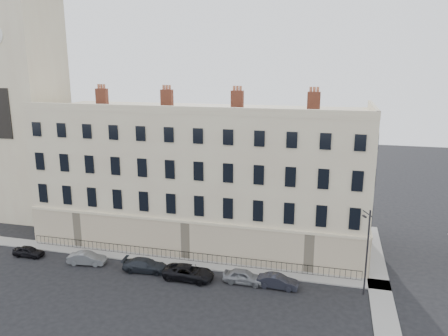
{
  "coord_description": "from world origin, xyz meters",
  "views": [
    {
      "loc": [
        8.26,
        -33.71,
        19.82
      ],
      "look_at": [
        -2.95,
        10.0,
        8.97
      ],
      "focal_mm": 35.0,
      "sensor_mm": 36.0,
      "label": 1
    }
  ],
  "objects": [
    {
      "name": "railings",
      "position": [
        -6.0,
        5.4,
        0.55
      ],
      "size": [
        35.0,
        0.04,
        0.96
      ],
      "color": "black",
      "rests_on": "ground"
    },
    {
      "name": "car_e",
      "position": [
        0.89,
        2.39,
        0.65
      ],
      "size": [
        3.87,
        1.62,
        1.31
      ],
      "primitive_type": "imported",
      "rotation": [
        0.0,
        0.0,
        1.55
      ],
      "color": "slate",
      "rests_on": "ground"
    },
    {
      "name": "car_d",
      "position": [
        -4.29,
        1.84,
        0.67
      ],
      "size": [
        4.89,
        2.35,
        1.34
      ],
      "primitive_type": "imported",
      "rotation": [
        0.0,
        0.0,
        1.55
      ],
      "color": "black",
      "rests_on": "ground"
    },
    {
      "name": "car_c",
      "position": [
        -8.91,
        2.29,
        0.64
      ],
      "size": [
        4.56,
        2.17,
        1.28
      ],
      "primitive_type": "imported",
      "rotation": [
        0.0,
        0.0,
        1.66
      ],
      "color": "#20242B",
      "rests_on": "ground"
    },
    {
      "name": "car_f",
      "position": [
        4.05,
        2.31,
        0.61
      ],
      "size": [
        3.77,
        1.45,
        1.23
      ],
      "primitive_type": "imported",
      "rotation": [
        0.0,
        0.0,
        1.53
      ],
      "color": "black",
      "rests_on": "ground"
    },
    {
      "name": "pavement_east_return",
      "position": [
        13.0,
        8.0,
        0.06
      ],
      "size": [
        2.0,
        24.0,
        0.12
      ],
      "primitive_type": "cube",
      "color": "gray",
      "rests_on": "ground"
    },
    {
      "name": "pavement_terrace",
      "position": [
        -10.0,
        5.0,
        0.06
      ],
      "size": [
        48.0,
        2.0,
        0.12
      ],
      "primitive_type": "cube",
      "color": "gray",
      "rests_on": "ground"
    },
    {
      "name": "ground",
      "position": [
        0.0,
        0.0,
        0.0
      ],
      "size": [
        160.0,
        160.0,
        0.0
      ],
      "primitive_type": "plane",
      "color": "black",
      "rests_on": "ground"
    },
    {
      "name": "terrace",
      "position": [
        -5.97,
        11.97,
        7.5
      ],
      "size": [
        36.22,
        12.22,
        17.0
      ],
      "color": "beige",
      "rests_on": "ground"
    },
    {
      "name": "car_b",
      "position": [
        -15.28,
        2.28,
        0.63
      ],
      "size": [
        3.95,
        1.84,
        1.25
      ],
      "primitive_type": "imported",
      "rotation": [
        0.0,
        0.0,
        1.71
      ],
      "color": "slate",
      "rests_on": "ground"
    },
    {
      "name": "church_tower",
      "position": [
        -30.0,
        14.0,
        18.66
      ],
      "size": [
        8.0,
        8.13,
        44.0
      ],
      "color": "beige",
      "rests_on": "ground"
    },
    {
      "name": "streetlamp",
      "position": [
        11.51,
        2.92,
        4.32
      ],
      "size": [
        0.79,
        1.59,
        7.8
      ],
      "rotation": [
        0.0,
        0.0,
        0.41
      ],
      "color": "#2D2C31",
      "rests_on": "ground"
    },
    {
      "name": "car_a",
      "position": [
        -22.23,
        2.38,
        0.56
      ],
      "size": [
        3.32,
        1.39,
        1.12
      ],
      "primitive_type": "imported",
      "rotation": [
        0.0,
        0.0,
        1.59
      ],
      "color": "black",
      "rests_on": "ground"
    }
  ]
}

